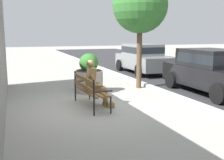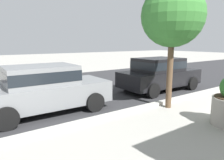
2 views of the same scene
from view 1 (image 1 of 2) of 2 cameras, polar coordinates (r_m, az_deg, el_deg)
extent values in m
plane|color=#9E9B93|center=(7.99, -4.17, -5.57)|extent=(80.00, 80.00, 0.00)
cube|color=#B2AFA8|center=(9.18, 13.54, -3.44)|extent=(60.00, 0.20, 0.12)
cube|color=brown|center=(7.84, -5.34, -2.50)|extent=(1.70, 0.21, 0.04)
cube|color=brown|center=(7.89, -4.10, -2.40)|extent=(1.70, 0.21, 0.04)
cube|color=brown|center=(7.95, -2.87, -2.29)|extent=(1.70, 0.21, 0.04)
cube|color=brown|center=(7.78, -5.99, -1.33)|extent=(1.70, 0.13, 0.11)
cube|color=brown|center=(7.74, -6.02, 0.27)|extent=(1.70, 0.13, 0.11)
cylinder|color=black|center=(8.82, -4.74, -2.63)|extent=(0.04, 0.04, 0.45)
cylinder|color=black|center=(8.64, -7.72, -1.25)|extent=(0.04, 0.04, 0.95)
cube|color=black|center=(8.68, -6.03, -0.19)|extent=(0.06, 0.48, 0.03)
cylinder|color=black|center=(7.22, -0.25, -5.35)|extent=(0.04, 0.04, 0.45)
cylinder|color=black|center=(6.99, -3.80, -3.75)|extent=(0.04, 0.04, 0.95)
cube|color=black|center=(7.05, -1.75, -2.41)|extent=(0.06, 0.48, 0.03)
cube|color=olive|center=(7.89, -3.70, -1.58)|extent=(0.37, 0.35, 0.16)
cube|color=olive|center=(7.82, -4.44, 0.69)|extent=(0.39, 0.33, 0.55)
sphere|color=olive|center=(7.77, -4.55, 3.46)|extent=(0.22, 0.22, 0.22)
cylinder|color=olive|center=(8.05, -4.57, 0.58)|extent=(0.11, 0.19, 0.29)
cylinder|color=olive|center=(8.11, -3.59, -0.56)|extent=(0.11, 0.27, 0.10)
cylinder|color=olive|center=(7.62, -4.01, 0.08)|extent=(0.11, 0.19, 0.29)
cylinder|color=olive|center=(7.66, -2.95, -1.15)|extent=(0.11, 0.27, 0.10)
cylinder|color=olive|center=(8.01, -2.83, -1.69)|extent=(0.17, 0.38, 0.14)
cylinder|color=olive|center=(8.11, -1.57, -3.50)|extent=(0.11, 0.11, 0.50)
cube|color=olive|center=(8.17, -1.15, -4.95)|extent=(0.13, 0.25, 0.07)
cylinder|color=olive|center=(7.84, -2.57, -1.94)|extent=(0.17, 0.38, 0.14)
cylinder|color=olive|center=(7.94, -1.28, -3.79)|extent=(0.11, 0.11, 0.50)
cube|color=olive|center=(8.00, -0.85, -5.26)|extent=(0.13, 0.25, 0.07)
cube|color=olive|center=(7.88, -0.35, -5.16)|extent=(0.30, 0.21, 0.16)
cylinder|color=gray|center=(9.89, -4.84, -0.32)|extent=(1.01, 1.01, 0.78)
cylinder|color=#38281C|center=(9.83, -4.87, 2.01)|extent=(0.91, 0.91, 0.03)
sphere|color=#2D6B28|center=(9.80, -4.89, 3.60)|extent=(0.68, 0.68, 0.68)
cylinder|color=brown|center=(10.62, 5.72, 4.82)|extent=(0.20, 0.20, 2.42)
sphere|color=#387A33|center=(10.64, 5.90, 15.30)|extent=(2.09, 2.09, 2.09)
cube|color=slate|center=(14.84, 6.54, 3.81)|extent=(4.13, 1.76, 0.70)
cube|color=slate|center=(14.93, 6.34, 6.35)|extent=(2.16, 1.60, 0.60)
cube|color=black|center=(14.93, 6.34, 6.35)|extent=(2.17, 1.61, 0.33)
cylinder|color=black|center=(14.11, 11.98, 2.19)|extent=(0.64, 0.23, 0.64)
cylinder|color=black|center=(13.32, 5.70, 1.92)|extent=(0.64, 0.23, 0.64)
cylinder|color=black|center=(16.43, 7.18, 3.34)|extent=(0.64, 0.23, 0.64)
cylinder|color=black|center=(15.76, 1.62, 3.14)|extent=(0.64, 0.23, 0.64)
cube|color=black|center=(10.27, 20.38, 0.72)|extent=(4.13, 1.76, 0.70)
cube|color=black|center=(10.31, 20.06, 4.41)|extent=(2.16, 1.60, 0.60)
cube|color=black|center=(10.31, 20.06, 4.41)|extent=(2.17, 1.61, 0.33)
cylinder|color=black|center=(8.78, 21.48, -2.70)|extent=(0.64, 0.23, 0.64)
cylinder|color=black|center=(11.86, 19.39, 0.48)|extent=(0.64, 0.23, 0.64)
cylinder|color=black|center=(10.89, 12.37, 0.03)|extent=(0.64, 0.23, 0.64)
camera|label=2|loc=(15.30, -20.40, 9.73)|focal=33.29mm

